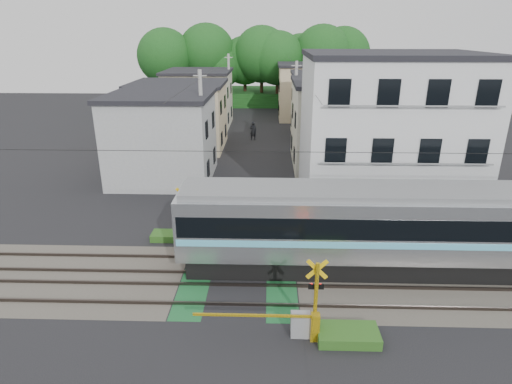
{
  "coord_description": "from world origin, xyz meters",
  "views": [
    {
      "loc": [
        1.29,
        -16.42,
        10.42
      ],
      "look_at": [
        0.62,
        5.0,
        2.32
      ],
      "focal_mm": 30.0,
      "sensor_mm": 36.0,
      "label": 1
    }
  ],
  "objects_px": {
    "crossing_signal_far": "(194,229)",
    "pedestrian": "(253,131)",
    "crossing_signal_near": "(303,320)",
    "apartment_block": "(387,132)"
  },
  "relations": [
    {
      "from": "crossing_signal_far",
      "to": "pedestrian",
      "type": "height_order",
      "value": "crossing_signal_far"
    },
    {
      "from": "crossing_signal_far",
      "to": "pedestrian",
      "type": "xyz_separation_m",
      "value": [
        2.24,
        22.53,
        0.23
      ]
    },
    {
      "from": "apartment_block",
      "to": "pedestrian",
      "type": "xyz_separation_m",
      "value": [
        -8.84,
        16.69,
        -3.71
      ]
    },
    {
      "from": "apartment_block",
      "to": "pedestrian",
      "type": "height_order",
      "value": "apartment_block"
    },
    {
      "from": "crossing_signal_far",
      "to": "crossing_signal_near",
      "type": "bearing_deg",
      "value": -54.71
    },
    {
      "from": "crossing_signal_near",
      "to": "crossing_signal_far",
      "type": "relative_size",
      "value": 1.0
    },
    {
      "from": "crossing_signal_far",
      "to": "apartment_block",
      "type": "height_order",
      "value": "apartment_block"
    },
    {
      "from": "crossing_signal_far",
      "to": "pedestrian",
      "type": "bearing_deg",
      "value": 84.32
    },
    {
      "from": "apartment_block",
      "to": "pedestrian",
      "type": "distance_m",
      "value": 19.25
    },
    {
      "from": "crossing_signal_near",
      "to": "apartment_block",
      "type": "bearing_deg",
      "value": 65.78
    }
  ]
}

